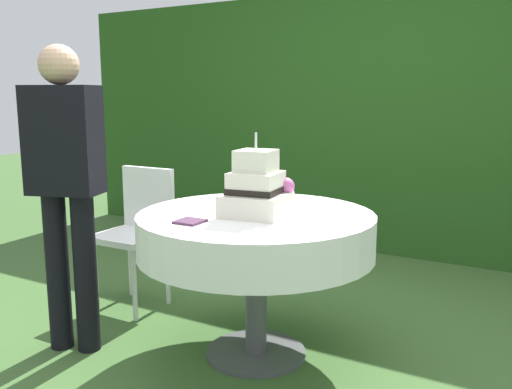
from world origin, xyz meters
The scene contains 9 objects.
ground_plane centered at (0.00, 0.00, 0.00)m, with size 20.00×20.00×0.00m, color #3D602D.
foliage_hedge centered at (0.00, 2.41, 1.11)m, with size 6.43×0.49×2.22m, color #234C19.
cake_table centered at (0.00, 0.00, 0.65)m, with size 1.20×1.20×0.76m.
wedding_cake centered at (0.03, -0.04, 0.89)m, with size 0.34×0.34×0.41m.
serving_plate_near centered at (-0.20, 0.24, 0.77)m, with size 0.12×0.12×0.01m, color white.
serving_plate_far centered at (0.01, 0.47, 0.77)m, with size 0.12×0.12×0.01m, color white.
napkin_stack centered at (-0.16, -0.34, 0.77)m, with size 0.12×0.12×0.01m, color #4C2D47.
garden_chair centered at (-1.02, 0.26, 0.54)m, with size 0.40×0.40×0.89m.
standing_person centered at (-0.89, -0.42, 0.93)m, with size 0.41×0.31×1.60m.
Camera 1 is at (1.36, -2.36, 1.35)m, focal length 38.65 mm.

